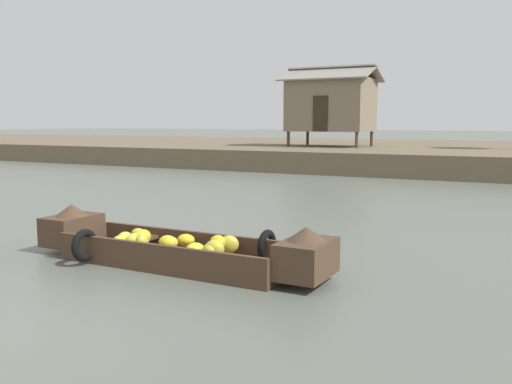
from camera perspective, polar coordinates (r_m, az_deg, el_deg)
ground_plane at (r=13.96m, az=2.30°, el=-2.09°), size 300.00×300.00×0.00m
riverbank_strip at (r=32.75m, az=17.05°, el=3.76°), size 160.00×20.00×0.97m
banana_boat at (r=8.86m, az=-8.29°, el=-5.62°), size 5.09×1.80×0.82m
stilt_house_left at (r=29.94m, az=7.69°, el=8.93°), size 4.80×3.59×4.19m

